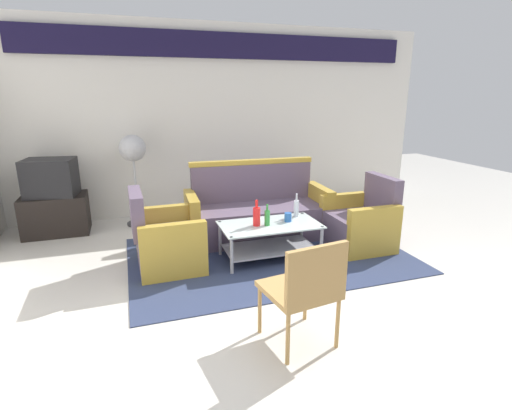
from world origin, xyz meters
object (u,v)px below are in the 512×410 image
at_px(coffee_table, 270,236).
at_px(bottle_clear, 296,208).
at_px(television, 51,177).
at_px(wicker_chair, 306,286).
at_px(armchair_left, 166,242).
at_px(bottle_green, 267,217).
at_px(pedestal_fan, 133,154).
at_px(cup, 288,217).
at_px(bottle_red, 257,216).
at_px(armchair_right, 360,224).
at_px(tv_stand, 56,215).
at_px(couch, 257,213).

xyz_separation_m(coffee_table, bottle_clear, (0.39, 0.17, 0.24)).
bearing_deg(television, wicker_chair, 130.81).
xyz_separation_m(armchair_left, bottle_green, (1.08, -0.16, 0.21)).
bearing_deg(pedestal_fan, bottle_clear, -41.54).
distance_m(bottle_clear, wicker_chair, 1.90).
xyz_separation_m(bottle_clear, cup, (-0.16, -0.14, -0.06)).
bearing_deg(bottle_green, bottle_red, 166.43).
bearing_deg(armchair_right, tv_stand, 64.95).
relative_size(bottle_clear, pedestal_fan, 0.22).
xyz_separation_m(bottle_red, cup, (0.38, 0.03, -0.06)).
distance_m(bottle_green, bottle_red, 0.12).
bearing_deg(armchair_left, bottle_clear, 90.25).
height_order(coffee_table, bottle_clear, bottle_clear).
distance_m(bottle_red, cup, 0.39).
relative_size(bottle_red, wicker_chair, 0.35).
bearing_deg(cup, couch, 100.87).
distance_m(armchair_right, tv_stand, 3.93).
relative_size(armchair_left, coffee_table, 0.77).
relative_size(armchair_left, pedestal_fan, 0.67).
bearing_deg(bottle_red, pedestal_fan, 124.99).
relative_size(bottle_red, television, 0.44).
height_order(armchair_left, bottle_clear, armchair_left).
height_order(couch, pedestal_fan, pedestal_fan).
relative_size(armchair_right, pedestal_fan, 0.67).
relative_size(coffee_table, cup, 11.00).
relative_size(couch, armchair_right, 2.15).
bearing_deg(wicker_chair, couch, 71.61).
distance_m(cup, tv_stand, 3.10).
distance_m(tv_stand, wicker_chair, 3.87).
xyz_separation_m(couch, armchair_left, (-1.22, -0.59, -0.03)).
distance_m(bottle_red, tv_stand, 2.81).
bearing_deg(coffee_table, pedestal_fan, 128.37).
xyz_separation_m(armchair_right, cup, (-0.94, 0.03, 0.17)).
relative_size(bottle_green, tv_stand, 0.30).
bearing_deg(tv_stand, cup, -32.04).
relative_size(armchair_right, tv_stand, 1.06).
distance_m(armchair_left, bottle_red, 1.00).
distance_m(coffee_table, bottle_red, 0.29).
distance_m(bottle_green, television, 2.91).
xyz_separation_m(cup, pedestal_fan, (-1.58, 1.69, 0.55)).
distance_m(couch, bottle_red, 0.79).
distance_m(coffee_table, pedestal_fan, 2.31).
relative_size(bottle_clear, cup, 2.77).
bearing_deg(television, pedestal_fan, -169.11).
bearing_deg(couch, pedestal_fan, -32.11).
distance_m(bottle_green, tv_stand, 2.91).
xyz_separation_m(armchair_right, bottle_green, (-1.21, -0.03, 0.21)).
distance_m(couch, pedestal_fan, 1.90).
xyz_separation_m(bottle_green, tv_stand, (-2.35, 1.70, -0.24)).
height_order(couch, bottle_red, couch).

